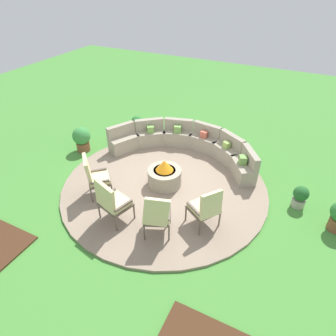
# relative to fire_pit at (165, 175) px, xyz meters

# --- Properties ---
(ground_plane) EXTENTS (24.00, 24.00, 0.00)m
(ground_plane) POSITION_rel_fire_pit_xyz_m (0.00, 0.00, -0.35)
(ground_plane) COLOR #478C38
(patio_circle) EXTENTS (5.24, 5.24, 0.06)m
(patio_circle) POSITION_rel_fire_pit_xyz_m (0.00, 0.00, -0.32)
(patio_circle) COLOR gray
(patio_circle) RESTS_ON ground_plane
(fire_pit) EXTENTS (0.86, 0.86, 0.74)m
(fire_pit) POSITION_rel_fire_pit_xyz_m (0.00, 0.00, 0.00)
(fire_pit) COLOR #9E937F
(fire_pit) RESTS_ON patio_circle
(curved_stone_bench) EXTENTS (4.40, 1.88, 0.81)m
(curved_stone_bench) POSITION_rel_fire_pit_xyz_m (-0.09, 1.62, 0.03)
(curved_stone_bench) COLOR #9E937F
(curved_stone_bench) RESTS_ON patio_circle
(lounge_chair_front_left) EXTENTS (0.76, 0.78, 1.12)m
(lounge_chair_front_left) POSITION_rel_fire_pit_xyz_m (-1.31, -1.08, 0.28)
(lounge_chair_front_left) COLOR brown
(lounge_chair_front_left) RESTS_ON patio_circle
(lounge_chair_front_right) EXTENTS (0.75, 0.71, 1.14)m
(lounge_chair_front_right) POSITION_rel_fire_pit_xyz_m (-0.43, -1.65, 0.28)
(lounge_chair_front_right) COLOR brown
(lounge_chair_front_right) RESTS_ON patio_circle
(lounge_chair_back_left) EXTENTS (0.71, 0.72, 1.10)m
(lounge_chair_back_left) POSITION_rel_fire_pit_xyz_m (0.63, -1.58, 0.27)
(lounge_chair_back_left) COLOR brown
(lounge_chair_back_left) RESTS_ON patio_circle
(lounge_chair_back_right) EXTENTS (0.77, 0.79, 1.01)m
(lounge_chair_back_right) POSITION_rel_fire_pit_xyz_m (1.43, -0.90, 0.25)
(lounge_chair_back_right) COLOR brown
(lounge_chair_back_right) RESTS_ON patio_circle
(potted_plant_0) EXTENTS (0.36, 0.36, 0.56)m
(potted_plant_0) POSITION_rel_fire_pit_xyz_m (3.19, 0.74, -0.05)
(potted_plant_0) COLOR #A89E8E
(potted_plant_0) RESTS_ON ground_plane
(potted_plant_2) EXTENTS (0.53, 0.53, 0.77)m
(potted_plant_2) POSITION_rel_fire_pit_xyz_m (-3.05, 0.48, 0.08)
(potted_plant_2) COLOR brown
(potted_plant_2) RESTS_ON ground_plane
(potted_plant_3) EXTENTS (0.39, 0.39, 0.66)m
(potted_plant_3) POSITION_rel_fire_pit_xyz_m (-2.09, 2.11, 0.04)
(potted_plant_3) COLOR brown
(potted_plant_3) RESTS_ON ground_plane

